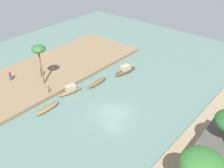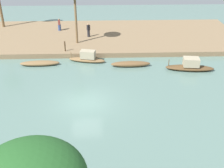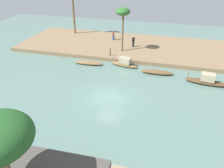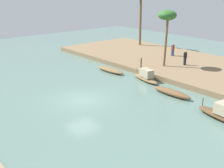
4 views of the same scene
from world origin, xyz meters
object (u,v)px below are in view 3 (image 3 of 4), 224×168
at_px(person_on_near_bank, 113,36).
at_px(sampan_midstream, 124,63).
at_px(mooring_post, 110,52).
at_px(palm_tree_left_near, 123,13).
at_px(person_by_mooring, 133,42).
at_px(sampan_near_left_bank, 207,80).
at_px(sampan_upstream_small, 89,63).
at_px(sampan_with_tall_canopy, 157,72).

bearing_deg(person_on_near_bank, sampan_midstream, 22.93).
distance_m(mooring_post, palm_tree_left_near, 5.65).
relative_size(sampan_midstream, mooring_post, 3.59).
height_order(sampan_midstream, mooring_post, mooring_post).
distance_m(person_by_mooring, mooring_post, 5.26).
bearing_deg(palm_tree_left_near, mooring_post, 67.71).
height_order(sampan_midstream, person_on_near_bank, person_on_near_bank).
distance_m(sampan_near_left_bank, person_on_near_bank, 18.15).
relative_size(sampan_upstream_small, sampan_with_tall_canopy, 1.00).
xyz_separation_m(sampan_near_left_bank, sampan_upstream_small, (14.85, -1.67, -0.22)).
height_order(sampan_near_left_bank, mooring_post, mooring_post).
xyz_separation_m(sampan_near_left_bank, person_on_near_bank, (14.05, -11.47, 0.72)).
distance_m(sampan_near_left_bank, person_by_mooring, 13.50).
bearing_deg(mooring_post, sampan_near_left_bank, 161.72).
distance_m(sampan_near_left_bank, sampan_with_tall_canopy, 5.80).
bearing_deg(palm_tree_left_near, sampan_with_tall_canopy, 134.95).
distance_m(sampan_upstream_small, sampan_midstream, 4.83).
bearing_deg(sampan_midstream, person_on_near_bank, -54.04).
bearing_deg(mooring_post, sampan_with_tall_canopy, 155.81).
xyz_separation_m(person_by_mooring, mooring_post, (2.36, 4.70, -0.20)).
height_order(mooring_post, palm_tree_left_near, palm_tree_left_near).
height_order(sampan_upstream_small, person_on_near_bank, person_on_near_bank).
relative_size(person_on_near_bank, person_by_mooring, 0.93).
bearing_deg(person_on_near_bank, person_by_mooring, 55.19).
height_order(sampan_with_tall_canopy, palm_tree_left_near, palm_tree_left_near).
height_order(person_by_mooring, mooring_post, person_by_mooring).
bearing_deg(sampan_with_tall_canopy, mooring_post, -25.12).
relative_size(sampan_midstream, person_on_near_bank, 2.54).
xyz_separation_m(sampan_near_left_bank, mooring_post, (12.53, -4.14, 0.64)).
distance_m(sampan_upstream_small, mooring_post, 3.50).
bearing_deg(sampan_midstream, sampan_upstream_small, 20.94).
bearing_deg(sampan_upstream_small, person_by_mooring, -125.35).
distance_m(sampan_upstream_small, sampan_with_tall_canopy, 9.18).
bearing_deg(person_by_mooring, palm_tree_left_near, 18.26).
relative_size(mooring_post, palm_tree_left_near, 0.18).
height_order(sampan_upstream_small, mooring_post, mooring_post).
xyz_separation_m(sampan_upstream_small, sampan_midstream, (-4.77, -0.72, 0.22)).
relative_size(sampan_with_tall_canopy, person_by_mooring, 2.37).
bearing_deg(sampan_upstream_small, palm_tree_left_near, -125.81).
bearing_deg(sampan_upstream_small, sampan_midstream, -173.60).
relative_size(sampan_midstream, sampan_with_tall_canopy, 0.99).
bearing_deg(sampan_near_left_bank, sampan_with_tall_canopy, -3.81).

